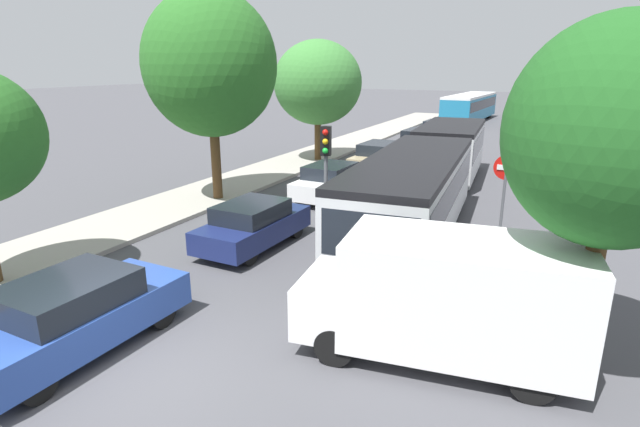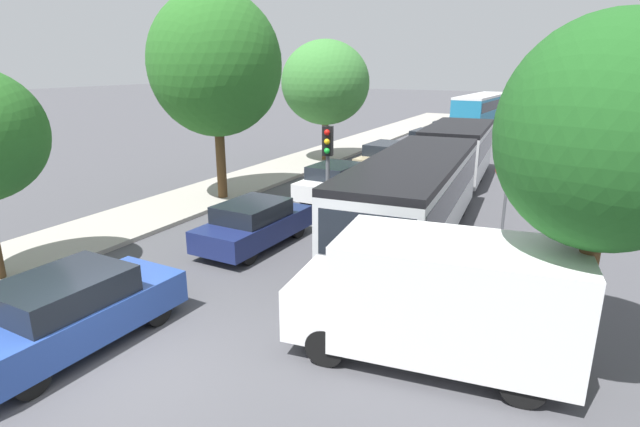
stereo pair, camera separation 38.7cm
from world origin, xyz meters
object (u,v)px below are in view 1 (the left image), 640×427
at_px(traffic_light, 326,156).
at_px(queued_car_navy, 253,224).
at_px(city_bus_rear, 470,106).
at_px(queued_car_black, 419,141).
at_px(articulated_bus, 431,169).
at_px(queued_car_white, 331,181).
at_px(no_entry_sign, 504,188).
at_px(direction_sign_post, 561,152).
at_px(tree_right_near, 616,134).
at_px(tree_left_mid, 214,68).
at_px(queued_car_blue, 75,314).
at_px(tree_left_far, 317,85).
at_px(queued_car_silver, 437,130).
at_px(white_van, 448,296).
at_px(queued_car_tan, 381,158).

bearing_deg(traffic_light, queued_car_navy, -50.09).
height_order(city_bus_rear, queued_car_black, city_bus_rear).
distance_m(articulated_bus, queued_car_black, 12.21).
distance_m(queued_car_white, traffic_light, 4.63).
distance_m(city_bus_rear, no_entry_sign, 35.45).
bearing_deg(articulated_bus, queued_car_navy, -33.33).
distance_m(queued_car_black, traffic_light, 16.25).
bearing_deg(queued_car_navy, queued_car_black, 1.73).
relative_size(direction_sign_post, tree_right_near, 0.60).
bearing_deg(traffic_light, queued_car_white, -175.09).
bearing_deg(queued_car_black, tree_right_near, -156.12).
bearing_deg(tree_right_near, tree_left_mid, 151.73).
height_order(no_entry_sign, tree_right_near, tree_right_near).
distance_m(queued_car_blue, queued_car_black, 24.37).
bearing_deg(tree_left_far, articulated_bus, -39.23).
xyz_separation_m(queued_car_blue, queued_car_black, (0.07, 24.37, -0.02)).
bearing_deg(queued_car_silver, tree_right_near, -160.15).
bearing_deg(queued_car_silver, queued_car_blue, -177.48).
xyz_separation_m(queued_car_white, tree_left_far, (-3.92, 6.85, 3.43)).
distance_m(city_bus_rear, tree_left_far, 25.07).
bearing_deg(no_entry_sign, direction_sign_post, 154.11).
bearing_deg(queued_car_black, no_entry_sign, -155.25).
relative_size(queued_car_silver, direction_sign_post, 1.10).
height_order(tree_left_mid, tree_left_far, tree_left_mid).
bearing_deg(queued_car_navy, queued_car_blue, -177.40).
distance_m(queued_car_blue, tree_left_mid, 11.62).
xyz_separation_m(white_van, tree_left_mid, (-10.35, 7.27, 3.82)).
xyz_separation_m(city_bus_rear, queued_car_navy, (0.11, -37.51, -0.75)).
distance_m(queued_car_blue, queued_car_navy, 6.16).
bearing_deg(queued_car_white, queued_car_tan, 0.16).
distance_m(queued_car_navy, queued_car_tan, 11.65).
distance_m(queued_car_navy, queued_car_white, 6.07).
relative_size(tree_left_mid, tree_right_near, 1.31).
bearing_deg(queued_car_white, direction_sign_post, -92.49).
bearing_deg(no_entry_sign, tree_left_mid, -96.15).
height_order(queued_car_white, queued_car_tan, queued_car_tan).
bearing_deg(queued_car_blue, white_van, -64.48).
distance_m(city_bus_rear, white_van, 41.45).
relative_size(queued_car_white, queued_car_silver, 1.03).
bearing_deg(city_bus_rear, queued_car_navy, -176.39).
bearing_deg(queued_car_silver, direction_sign_post, -154.81).
xyz_separation_m(queued_car_silver, tree_right_near, (8.72, -27.26, 3.49)).
bearing_deg(queued_car_white, tree_left_far, 31.92).
xyz_separation_m(traffic_light, no_entry_sign, (5.22, 0.60, -0.62)).
xyz_separation_m(white_van, tree_left_far, (-10.51, 16.35, 2.90)).
height_order(city_bus_rear, traffic_light, traffic_light).
bearing_deg(queued_car_tan, city_bus_rear, 2.26).
bearing_deg(white_van, tree_right_near, -173.72).
height_order(traffic_light, tree_left_far, tree_left_far).
distance_m(queued_car_tan, queued_car_black, 6.57).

